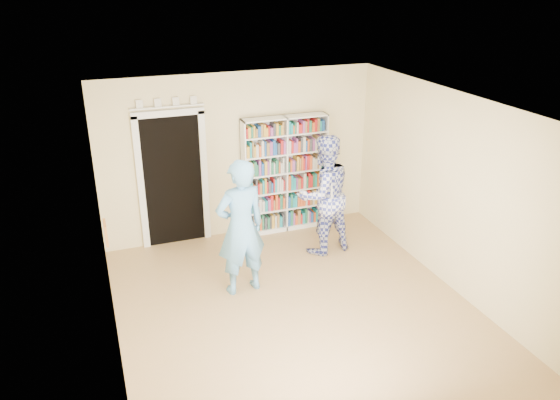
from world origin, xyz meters
The scene contains 11 objects.
floor centered at (0.00, 0.00, 0.00)m, with size 5.00×5.00×0.00m, color tan.
ceiling centered at (0.00, 0.00, 2.70)m, with size 5.00×5.00×0.00m, color white.
wall_back centered at (0.00, 2.50, 1.35)m, with size 4.50×4.50×0.00m, color beige.
wall_left centered at (-2.25, 0.00, 1.35)m, with size 5.00×5.00×0.00m, color beige.
wall_right centered at (2.25, 0.00, 1.35)m, with size 5.00×5.00×0.00m, color beige.
bookshelf centered at (0.73, 2.34, 1.00)m, with size 1.43×0.27×1.97m.
doorway centered at (-1.10, 2.48, 1.18)m, with size 1.10×0.08×2.43m.
wall_art centered at (-2.23, 0.20, 1.40)m, with size 0.03×0.25×0.25m, color brown.
man_blue centered at (-0.52, 0.69, 0.96)m, with size 0.70×0.46×1.91m, color #60A3D6.
man_plaid centered at (1.00, 1.39, 0.95)m, with size 0.92×0.72×1.89m, color #303995.
paper_sheet centered at (1.09, 1.16, 1.08)m, with size 0.23×0.01×0.32m, color white.
Camera 1 is at (-2.29, -5.63, 4.11)m, focal length 35.00 mm.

